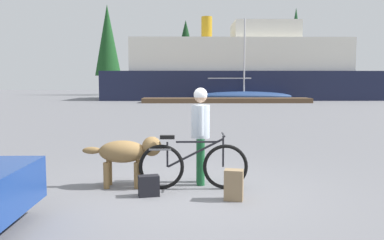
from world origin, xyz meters
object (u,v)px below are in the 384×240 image
bicycle (193,165)px  ferry_boat (239,71)px  person_cyclist (200,127)px  backpack (234,185)px  handbag_pannier (149,186)px  dog (127,153)px  sailboat_moored (244,96)px

bicycle → ferry_boat: bearing=81.3°
person_cyclist → bicycle: bearing=-111.4°
person_cyclist → ferry_boat: 34.88m
bicycle → ferry_boat: (5.31, 34.81, 2.52)m
backpack → handbag_pannier: 1.33m
dog → ferry_boat: ferry_boat is taller
backpack → ferry_boat: (4.69, 35.43, 2.69)m
person_cyclist → handbag_pannier: bearing=-137.7°
bicycle → backpack: 0.89m
dog → sailboat_moored: 30.41m
backpack → sailboat_moored: (4.54, 30.56, 0.24)m
dog → bicycle: bearing=-8.9°
person_cyclist → dog: size_ratio=1.25×
ferry_boat → handbag_pannier: bearing=-99.7°
ferry_boat → sailboat_moored: (-0.16, -4.88, -2.45)m
handbag_pannier → sailboat_moored: bearing=79.1°
backpack → handbag_pannier: size_ratio=1.42×
handbag_pannier → backpack: bearing=-9.8°
sailboat_moored → bicycle: bearing=-99.8°
bicycle → handbag_pannier: (-0.69, -0.40, -0.24)m
dog → backpack: bearing=-24.9°
handbag_pannier → sailboat_moored: sailboat_moored is taller
bicycle → handbag_pannier: 0.84m
ferry_boat → dog: bearing=-100.5°
bicycle → dog: bearing=171.1°
handbag_pannier → sailboat_moored: (5.85, 30.33, 0.31)m
handbag_pannier → bicycle: bearing=30.0°
dog → ferry_boat: 35.30m
bicycle → sailboat_moored: size_ratio=0.21×
ferry_boat → sailboat_moored: bearing=-91.8°
person_cyclist → sailboat_moored: sailboat_moored is taller
handbag_pannier → dog: bearing=125.9°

